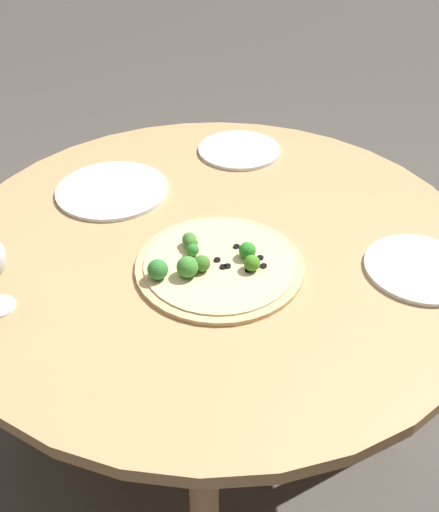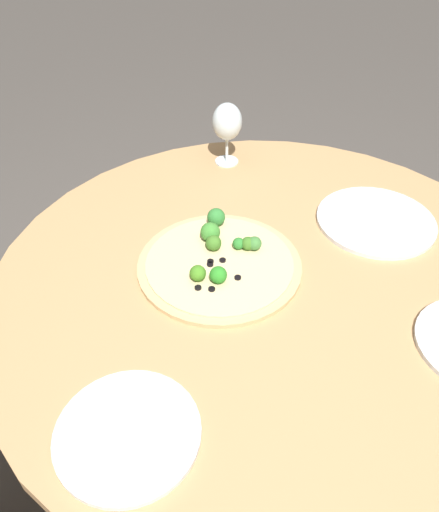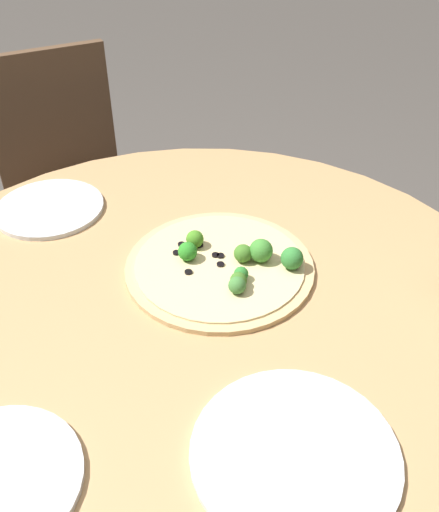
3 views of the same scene
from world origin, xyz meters
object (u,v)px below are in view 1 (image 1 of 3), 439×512
at_px(plate_near, 239,150).
at_px(plate_side, 112,190).
at_px(plate_far, 420,269).
at_px(pizza, 216,264).

height_order(plate_near, plate_side, same).
bearing_deg(plate_far, pizza, -44.41).
bearing_deg(pizza, plate_near, -140.32).
xyz_separation_m(pizza, plate_side, (-0.02, -0.40, -0.01)).
bearing_deg(pizza, plate_far, 135.59).
height_order(pizza, plate_far, pizza).
relative_size(plate_near, plate_side, 0.82).
relative_size(plate_far, plate_side, 0.82).
xyz_separation_m(plate_far, plate_side, (0.28, -0.69, 0.00)).
xyz_separation_m(plate_near, plate_side, (0.38, -0.07, 0.00)).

